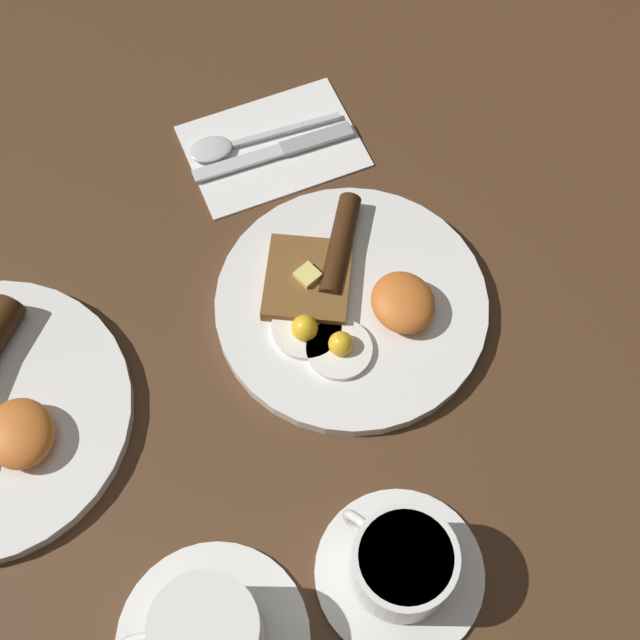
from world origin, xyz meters
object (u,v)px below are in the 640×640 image
object	(u,v)px
knife	(283,149)
spoon	(227,145)
breakfast_plate_near	(350,302)
teacup_far	(208,635)
teacup_near	(401,566)

from	to	relation	value
knife	spoon	xyz separation A→B (m)	(0.03, 0.05, 0.00)
breakfast_plate_near	spoon	distance (m)	0.23
knife	teacup_far	bearing A→B (deg)	63.41
breakfast_plate_near	teacup_far	xyz separation A→B (m)	(-0.24, 0.23, 0.02)
teacup_far	spoon	world-z (taller)	teacup_far
teacup_near	spoon	xyz separation A→B (m)	(0.47, -0.02, -0.02)
teacup_far	knife	world-z (taller)	teacup_far
breakfast_plate_near	knife	size ratio (longest dim) A/B	1.48
teacup_far	spoon	bearing A→B (deg)	-21.34
knife	spoon	distance (m)	0.06
breakfast_plate_near	teacup_far	world-z (taller)	teacup_far
teacup_near	knife	xyz separation A→B (m)	(0.44, -0.07, -0.02)
teacup_far	spoon	size ratio (longest dim) A/B	0.94
breakfast_plate_near	knife	bearing A→B (deg)	-2.23
teacup_far	knife	bearing A→B (deg)	-28.20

